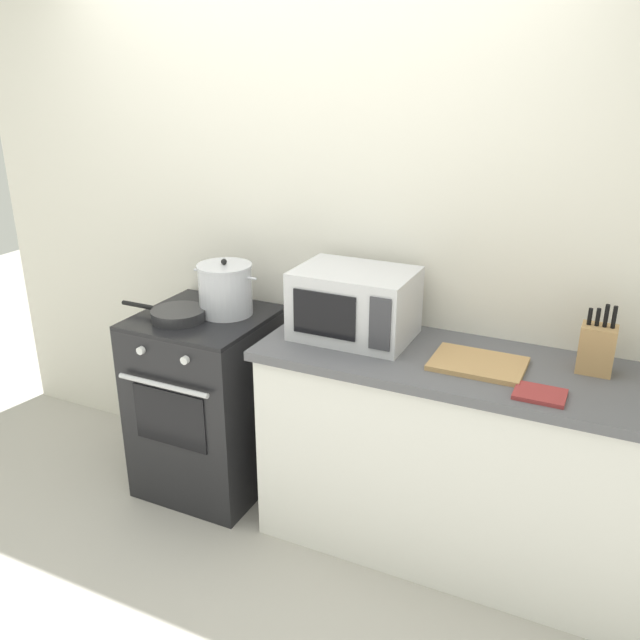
{
  "coord_description": "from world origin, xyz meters",
  "views": [
    {
      "loc": [
        1.42,
        -1.82,
        2.04
      ],
      "look_at": [
        0.27,
        0.6,
        1.0
      ],
      "focal_mm": 37.35,
      "sensor_mm": 36.0,
      "label": 1
    }
  ],
  "objects_px": {
    "stove": "(208,402)",
    "stock_pot": "(225,289)",
    "microwave": "(355,304)",
    "oven_mitt": "(540,394)",
    "knife_block": "(597,348)",
    "cutting_board": "(478,364)",
    "frying_pan": "(177,314)"
  },
  "relations": [
    {
      "from": "stove",
      "to": "stock_pot",
      "type": "distance_m",
      "value": 0.59
    },
    {
      "from": "stove",
      "to": "microwave",
      "type": "distance_m",
      "value": 0.97
    },
    {
      "from": "stove",
      "to": "oven_mitt",
      "type": "xyz_separation_m",
      "value": [
        1.57,
        -0.16,
        0.47
      ]
    },
    {
      "from": "stock_pot",
      "to": "knife_block",
      "type": "distance_m",
      "value": 1.64
    },
    {
      "from": "stove",
      "to": "stock_pot",
      "type": "bearing_deg",
      "value": 39.4
    },
    {
      "from": "microwave",
      "to": "cutting_board",
      "type": "height_order",
      "value": "microwave"
    },
    {
      "from": "stove",
      "to": "knife_block",
      "type": "xyz_separation_m",
      "value": [
        1.73,
        0.14,
        0.56
      ]
    },
    {
      "from": "microwave",
      "to": "cutting_board",
      "type": "xyz_separation_m",
      "value": [
        0.56,
        -0.08,
        -0.14
      ]
    },
    {
      "from": "microwave",
      "to": "frying_pan",
      "type": "bearing_deg",
      "value": -168.3
    },
    {
      "from": "frying_pan",
      "to": "microwave",
      "type": "height_order",
      "value": "microwave"
    },
    {
      "from": "cutting_board",
      "to": "knife_block",
      "type": "relative_size",
      "value": 1.29
    },
    {
      "from": "stock_pot",
      "to": "cutting_board",
      "type": "height_order",
      "value": "stock_pot"
    },
    {
      "from": "stove",
      "to": "knife_block",
      "type": "bearing_deg",
      "value": 4.67
    },
    {
      "from": "knife_block",
      "to": "oven_mitt",
      "type": "bearing_deg",
      "value": -117.52
    },
    {
      "from": "stove",
      "to": "frying_pan",
      "type": "height_order",
      "value": "frying_pan"
    },
    {
      "from": "stove",
      "to": "microwave",
      "type": "relative_size",
      "value": 1.84
    },
    {
      "from": "stove",
      "to": "stock_pot",
      "type": "height_order",
      "value": "stock_pot"
    },
    {
      "from": "stock_pot",
      "to": "knife_block",
      "type": "xyz_separation_m",
      "value": [
        1.64,
        0.07,
        -0.02
      ]
    },
    {
      "from": "stock_pot",
      "to": "oven_mitt",
      "type": "height_order",
      "value": "stock_pot"
    },
    {
      "from": "stock_pot",
      "to": "frying_pan",
      "type": "height_order",
      "value": "stock_pot"
    },
    {
      "from": "frying_pan",
      "to": "oven_mitt",
      "type": "xyz_separation_m",
      "value": [
        1.64,
        -0.07,
        -0.02
      ]
    },
    {
      "from": "stock_pot",
      "to": "oven_mitt",
      "type": "xyz_separation_m",
      "value": [
        1.48,
        -0.23,
        -0.11
      ]
    },
    {
      "from": "microwave",
      "to": "cutting_board",
      "type": "bearing_deg",
      "value": -7.88
    },
    {
      "from": "frying_pan",
      "to": "cutting_board",
      "type": "bearing_deg",
      "value": 3.8
    },
    {
      "from": "microwave",
      "to": "oven_mitt",
      "type": "distance_m",
      "value": 0.87
    },
    {
      "from": "knife_block",
      "to": "oven_mitt",
      "type": "xyz_separation_m",
      "value": [
        -0.16,
        -0.3,
        -0.09
      ]
    },
    {
      "from": "cutting_board",
      "to": "knife_block",
      "type": "xyz_separation_m",
      "value": [
        0.42,
        0.14,
        0.09
      ]
    },
    {
      "from": "microwave",
      "to": "cutting_board",
      "type": "distance_m",
      "value": 0.59
    },
    {
      "from": "knife_block",
      "to": "stock_pot",
      "type": "bearing_deg",
      "value": -177.63
    },
    {
      "from": "stock_pot",
      "to": "stove",
      "type": "bearing_deg",
      "value": -140.6
    },
    {
      "from": "cutting_board",
      "to": "frying_pan",
      "type": "bearing_deg",
      "value": -176.2
    },
    {
      "from": "frying_pan",
      "to": "oven_mitt",
      "type": "bearing_deg",
      "value": -2.37
    }
  ]
}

